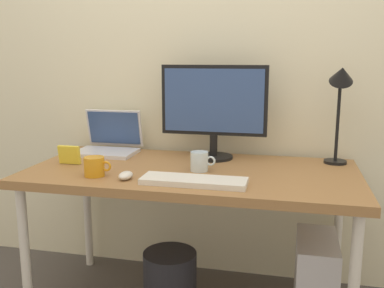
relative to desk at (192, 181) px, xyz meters
The scene contains 12 objects.
back_wall 0.78m from the desk, 90.00° to the left, with size 4.40×0.04×2.60m, color beige.
desk is the anchor object (origin of this frame).
monitor 0.41m from the desk, 76.21° to the left, with size 0.54×0.20×0.48m.
laptop 0.59m from the desk, 153.99° to the left, with size 0.32×0.27×0.23m.
desk_lamp 0.82m from the desk, 19.85° to the left, with size 0.11×0.16×0.50m.
keyboard 0.25m from the desk, 75.14° to the right, with size 0.44×0.14×0.02m, color silver.
mouse 0.34m from the desk, 135.81° to the right, with size 0.06×0.09×0.03m, color silver.
coffee_mug 0.46m from the desk, 151.56° to the right, with size 0.12×0.09×0.09m.
glass_cup 0.11m from the desk, 29.01° to the right, with size 0.12×0.08×0.09m.
photo_frame 0.61m from the desk, behind, with size 0.11×0.02×0.09m, color yellow.
computer_tower 0.73m from the desk, ahead, with size 0.18×0.36×0.42m, color silver.
wastebasket 0.52m from the desk, 156.62° to the right, with size 0.26×0.26×0.30m, color #232328.
Camera 1 is at (0.44, -1.93, 1.23)m, focal length 40.89 mm.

